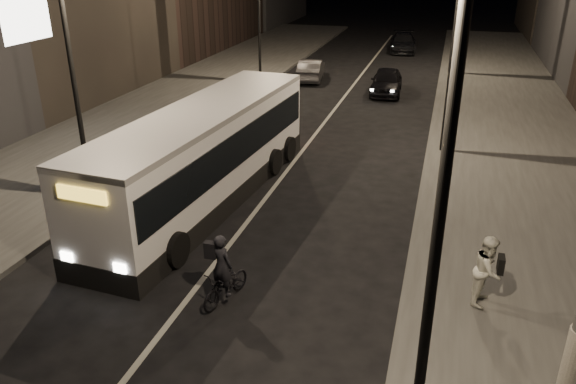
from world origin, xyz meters
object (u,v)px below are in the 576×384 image
Objects in this scene: streetlight_right_near at (424,167)px; car_far at (403,43)px; city_bus at (205,152)px; pedestrian_woman at (488,270)px; streetlight_left_near at (75,38)px; car_near at (386,81)px; cyclist_on_bicycle at (225,279)px; streetlight_right_mid at (449,19)px; car_mid at (311,70)px.

car_far is at bearing 95.03° from streetlight_right_near.
car_far is (-3.54, 40.21, -4.65)m from streetlight_right_near.
city_bus is 6.90× the size of pedestrian_woman.
car_near is (7.51, 17.64, -4.64)m from streetlight_left_near.
cyclist_on_bicycle is 1.10× the size of pedestrian_woman.
pedestrian_woman is at bearing -86.87° from car_far.
streetlight_right_near and streetlight_right_mid have the same top height.
cyclist_on_bicycle is (-4.39, -12.27, -4.73)m from streetlight_right_mid.
city_bus reaches higher than car_near.
car_far is (4.65, 12.29, 0.04)m from car_mid.
car_mid is (-3.80, 24.19, 0.04)m from cyclist_on_bicycle.
streetlight_right_mid is 13.87m from cyclist_on_bicycle.
city_bus is at bearing 80.41° from pedestrian_woman.
streetlight_right_near is 4.71× the size of pedestrian_woman.
streetlight_right_near is 4.30× the size of cyclist_on_bicycle.
streetlight_left_near is 1.91× the size of car_near.
pedestrian_woman is at bearing -12.95° from streetlight_left_near.
car_near is at bearing -93.66° from car_far.
streetlight_right_near is at bearing -90.00° from streetlight_right_mid.
car_mid is 0.83× the size of car_far.
streetlight_right_near is at bearing 98.77° from car_mid.
city_bus is (-7.18, -6.87, -3.64)m from streetlight_right_mid.
cyclist_on_bicycle is at bearing -58.17° from city_bus.
city_bus is 2.80× the size of car_near.
city_bus is at bearing 85.49° from car_mid.
car_mid is at bearing 106.35° from streetlight_right_near.
streetlight_right_mid is 1.00× the size of streetlight_left_near.
cyclist_on_bicycle is (2.79, -5.40, -1.09)m from city_bus.
streetlight_left_near is 33.31m from car_far.
city_bus is 6.30× the size of cyclist_on_bicycle.
cyclist_on_bicycle reaches higher than car_mid.
streetlight_right_near reaches higher than car_far.
streetlight_right_near is 40.63m from car_far.
car_mid is (-5.03, 2.28, -0.05)m from car_near.
streetlight_right_near is at bearing -90.13° from car_far.
streetlight_right_mid is 4.71× the size of pedestrian_woman.
streetlight_right_near is at bearing -36.88° from streetlight_left_near.
car_far is at bearing 88.41° from car_near.
streetlight_right_near is 26.24m from car_near.
streetlight_left_near reaches higher than car_far.
city_bus is at bearing -101.85° from car_far.
car_mid is at bearing 82.92° from streetlight_left_near.
streetlight_left_near is at bearing 162.19° from cyclist_on_bicycle.
city_bus is (3.48, 1.13, -3.64)m from streetlight_left_near.
cyclist_on_bicycle is at bearing -109.69° from streetlight_right_mid.
city_bus reaches higher than pedestrian_woman.
streetlight_right_near reaches higher than car_mid.
city_bus is 9.62m from pedestrian_woman.
car_mid is (-8.19, 11.92, -4.69)m from streetlight_right_mid.
pedestrian_woman reaches higher than car_near.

